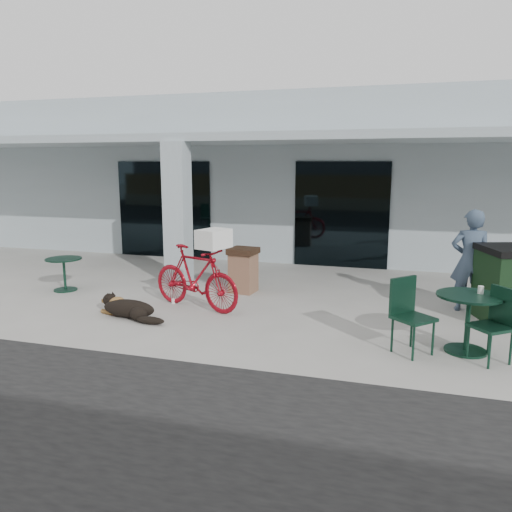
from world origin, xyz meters
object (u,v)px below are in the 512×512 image
(person, at_px, (470,261))
(wheeled_bin, at_px, (506,284))
(cafe_chair_far_a, at_px, (413,317))
(dog, at_px, (129,307))
(cafe_table_near, at_px, (65,274))
(bicycle, at_px, (195,277))
(cafe_chair_far_b, at_px, (491,326))
(trash_receptacle, at_px, (243,270))
(cafe_table_far, at_px, (467,323))

(person, distance_m, wheeled_bin, 0.78)
(cafe_chair_far_a, xyz_separation_m, wheeled_bin, (1.51, 1.98, 0.11))
(dog, xyz_separation_m, cafe_table_near, (-2.30, 1.30, 0.16))
(dog, relative_size, cafe_table_near, 1.51)
(person, bearing_deg, bicycle, 12.54)
(cafe_chair_far_a, relative_size, person, 0.58)
(cafe_table_near, relative_size, cafe_chair_far_a, 0.69)
(dog, distance_m, cafe_chair_far_b, 5.72)
(cafe_chair_far_b, height_order, person, person)
(trash_receptacle, distance_m, wheeled_bin, 4.90)
(person, bearing_deg, cafe_table_near, 3.52)
(dog, bearing_deg, wheeled_bin, 31.00)
(cafe_table_near, bearing_deg, person, 6.11)
(bicycle, relative_size, cafe_table_far, 2.18)
(cafe_table_far, distance_m, cafe_chair_far_b, 0.41)
(cafe_chair_far_a, xyz_separation_m, trash_receptacle, (-3.35, 2.58, -0.07))
(cafe_chair_far_a, relative_size, wheeled_bin, 0.83)
(person, distance_m, trash_receptacle, 4.36)
(cafe_table_far, distance_m, cafe_chair_far_a, 0.80)
(cafe_chair_far_b, bearing_deg, wheeled_bin, 127.52)
(cafe_table_far, bearing_deg, dog, 179.65)
(bicycle, distance_m, cafe_table_far, 4.65)
(dog, bearing_deg, cafe_chair_far_b, 12.65)
(cafe_table_far, distance_m, trash_receptacle, 4.69)
(cafe_chair_far_b, distance_m, trash_receptacle, 5.06)
(dog, xyz_separation_m, person, (5.69, 2.16, 0.74))
(trash_receptacle, xyz_separation_m, wheeled_bin, (4.86, -0.60, 0.18))
(trash_receptacle, bearing_deg, cafe_table_near, -165.33)
(bicycle, xyz_separation_m, person, (4.80, 1.30, 0.34))
(cafe_chair_far_a, bearing_deg, cafe_chair_far_b, -48.43)
(dog, relative_size, cafe_chair_far_b, 1.09)
(bicycle, distance_m, cafe_table_near, 3.23)
(person, height_order, wheeled_bin, person)
(trash_receptacle, bearing_deg, person, -1.35)
(cafe_table_far, height_order, cafe_chair_far_a, cafe_chair_far_a)
(dog, height_order, trash_receptacle, trash_receptacle)
(dog, distance_m, cafe_table_near, 2.65)
(person, relative_size, wheeled_bin, 1.44)
(trash_receptacle, bearing_deg, cafe_table_far, -29.29)
(cafe_table_far, relative_size, trash_receptacle, 0.96)
(cafe_table_near, bearing_deg, trash_receptacle, 14.67)
(dog, height_order, person, person)
(wheeled_bin, bearing_deg, dog, 177.21)
(cafe_table_near, relative_size, cafe_table_far, 0.82)
(cafe_table_far, xyz_separation_m, cafe_chair_far_a, (-0.74, -0.29, 0.11))
(bicycle, height_order, cafe_chair_far_a, bicycle)
(cafe_table_near, height_order, cafe_chair_far_b, cafe_chair_far_b)
(person, xyz_separation_m, wheeled_bin, (0.53, -0.50, -0.28))
(cafe_chair_far_a, distance_m, cafe_chair_far_b, 0.99)
(bicycle, bearing_deg, cafe_chair_far_a, -89.03)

